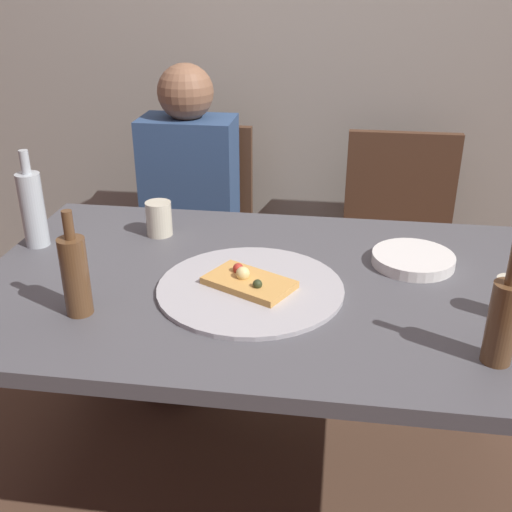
% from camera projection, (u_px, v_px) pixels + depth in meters
% --- Properties ---
extents(ground_plane, '(8.00, 8.00, 0.00)m').
position_uv_depth(ground_plane, '(268.00, 487.00, 1.92)').
color(ground_plane, '#513828').
extents(back_wall, '(6.00, 0.10, 2.60)m').
position_uv_depth(back_wall, '(309.00, 17.00, 2.46)').
color(back_wall, gray).
rests_on(back_wall, ground_plane).
extents(dining_table, '(1.56, 0.95, 0.73)m').
position_uv_depth(dining_table, '(270.00, 305.00, 1.64)').
color(dining_table, '#4C4C51').
rests_on(dining_table, ground_plane).
extents(pizza_tray, '(0.48, 0.48, 0.01)m').
position_uv_depth(pizza_tray, '(250.00, 288.00, 1.56)').
color(pizza_tray, '#ADADB2').
rests_on(pizza_tray, dining_table).
extents(pizza_slice_last, '(0.26, 0.22, 0.05)m').
position_uv_depth(pizza_slice_last, '(248.00, 281.00, 1.55)').
color(pizza_slice_last, tan).
rests_on(pizza_slice_last, pizza_tray).
extents(wine_bottle, '(0.07, 0.07, 0.29)m').
position_uv_depth(wine_bottle, '(33.00, 208.00, 1.76)').
color(wine_bottle, '#B2BCC1').
rests_on(wine_bottle, dining_table).
extents(beer_bottle, '(0.06, 0.06, 0.26)m').
position_uv_depth(beer_bottle, '(75.00, 274.00, 1.41)').
color(beer_bottle, brown).
rests_on(beer_bottle, dining_table).
extents(water_bottle, '(0.06, 0.06, 0.27)m').
position_uv_depth(water_bottle, '(503.00, 320.00, 1.24)').
color(water_bottle, brown).
rests_on(water_bottle, dining_table).
extents(tumbler_far, '(0.06, 0.06, 0.10)m').
position_uv_depth(tumbler_far, '(507.00, 298.00, 1.42)').
color(tumbler_far, beige).
rests_on(tumbler_far, dining_table).
extents(wine_glass, '(0.08, 0.08, 0.11)m').
position_uv_depth(wine_glass, '(159.00, 219.00, 1.86)').
color(wine_glass, beige).
rests_on(wine_glass, dining_table).
extents(plate_stack, '(0.23, 0.23, 0.03)m').
position_uv_depth(plate_stack, '(413.00, 259.00, 1.69)').
color(plate_stack, white).
rests_on(plate_stack, dining_table).
extents(chair_left, '(0.44, 0.44, 0.90)m').
position_uv_depth(chair_left, '(196.00, 224.00, 2.54)').
color(chair_left, '#472D1E').
rests_on(chair_left, ground_plane).
extents(chair_right, '(0.44, 0.44, 0.90)m').
position_uv_depth(chair_right, '(398.00, 235.00, 2.43)').
color(chair_right, '#472D1E').
rests_on(chair_right, ground_plane).
extents(guest_in_sweater, '(0.36, 0.56, 1.17)m').
position_uv_depth(guest_in_sweater, '(185.00, 208.00, 2.35)').
color(guest_in_sweater, navy).
rests_on(guest_in_sweater, ground_plane).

